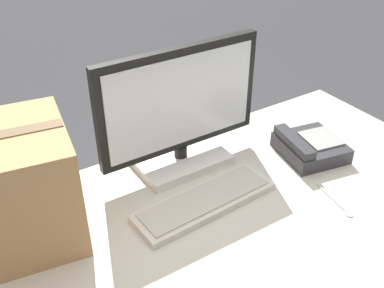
{
  "coord_description": "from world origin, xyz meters",
  "views": [
    {
      "loc": [
        -0.57,
        -0.78,
        1.63
      ],
      "look_at": [
        0.05,
        0.19,
        0.87
      ],
      "focal_mm": 42.0,
      "sensor_mm": 36.0,
      "label": 1
    }
  ],
  "objects_px": {
    "cardboard_box": "(6,190)",
    "keyboard": "(205,201)",
    "desk_phone": "(309,147)",
    "spoon": "(340,205)",
    "monitor": "(180,115)"
  },
  "relations": [
    {
      "from": "keyboard",
      "to": "spoon",
      "type": "bearing_deg",
      "value": -36.44
    },
    {
      "from": "monitor",
      "to": "spoon",
      "type": "bearing_deg",
      "value": -57.04
    },
    {
      "from": "keyboard",
      "to": "cardboard_box",
      "type": "distance_m",
      "value": 0.56
    },
    {
      "from": "desk_phone",
      "to": "spoon",
      "type": "relative_size",
      "value": 1.45
    },
    {
      "from": "monitor",
      "to": "cardboard_box",
      "type": "distance_m",
      "value": 0.57
    },
    {
      "from": "cardboard_box",
      "to": "keyboard",
      "type": "bearing_deg",
      "value": -18.75
    },
    {
      "from": "monitor",
      "to": "cardboard_box",
      "type": "height_order",
      "value": "monitor"
    },
    {
      "from": "keyboard",
      "to": "cardboard_box",
      "type": "bearing_deg",
      "value": 158.21
    },
    {
      "from": "desk_phone",
      "to": "cardboard_box",
      "type": "relative_size",
      "value": 0.62
    },
    {
      "from": "monitor",
      "to": "desk_phone",
      "type": "xyz_separation_m",
      "value": [
        0.41,
        -0.2,
        -0.16
      ]
    },
    {
      "from": "spoon",
      "to": "desk_phone",
      "type": "bearing_deg",
      "value": 163.86
    },
    {
      "from": "monitor",
      "to": "keyboard",
      "type": "bearing_deg",
      "value": -103.13
    },
    {
      "from": "keyboard",
      "to": "desk_phone",
      "type": "relative_size",
      "value": 1.87
    },
    {
      "from": "keyboard",
      "to": "desk_phone",
      "type": "xyz_separation_m",
      "value": [
        0.46,
        0.03,
        0.02
      ]
    },
    {
      "from": "keyboard",
      "to": "spoon",
      "type": "distance_m",
      "value": 0.41
    }
  ]
}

